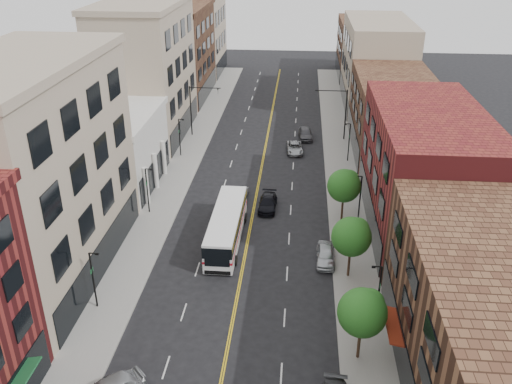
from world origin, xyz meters
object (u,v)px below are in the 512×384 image
(car_lane_behind, at_px, (239,194))
(car_lane_a, at_px, (268,203))
(car_lane_c, at_px, (305,133))
(city_bus, at_px, (227,225))
(car_parked_far, at_px, (326,255))
(car_lane_b, at_px, (295,148))

(car_lane_behind, distance_m, car_lane_a, 3.85)
(car_lane_a, xyz_separation_m, car_lane_c, (4.00, 22.03, 0.12))
(car_lane_behind, xyz_separation_m, car_lane_a, (3.30, -1.98, 0.02))
(city_bus, distance_m, car_lane_c, 30.11)
(car_parked_far, relative_size, car_lane_behind, 1.08)
(city_bus, distance_m, car_lane_b, 24.52)
(car_lane_behind, relative_size, car_lane_b, 0.84)
(city_bus, distance_m, car_parked_far, 9.86)
(car_lane_behind, bearing_deg, car_lane_a, 155.99)
(car_lane_c, bearing_deg, car_lane_behind, -115.00)
(car_lane_behind, height_order, car_lane_a, car_lane_a)
(car_parked_far, distance_m, car_lane_behind, 15.02)
(car_parked_far, height_order, car_lane_c, car_lane_c)
(city_bus, relative_size, car_lane_b, 2.62)
(car_lane_b, distance_m, car_lane_c, 5.60)
(city_bus, distance_m, car_lane_a, 8.01)
(city_bus, distance_m, car_lane_behind, 9.17)
(car_parked_far, relative_size, car_lane_a, 0.92)
(car_lane_behind, height_order, car_lane_c, car_lane_c)
(car_lane_b, bearing_deg, city_bus, -109.06)
(car_lane_a, xyz_separation_m, car_lane_b, (2.57, 16.62, -0.02))
(car_parked_far, height_order, car_lane_a, car_parked_far)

